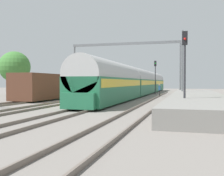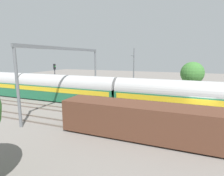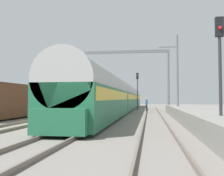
# 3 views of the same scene
# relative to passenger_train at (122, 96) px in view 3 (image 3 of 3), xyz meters

# --- Properties ---
(ground) EXTENTS (120.00, 120.00, 0.00)m
(ground) POSITION_rel_passenger_train_xyz_m (-2.02, -18.31, -1.97)
(ground) COLOR gray
(track_west) EXTENTS (1.52, 60.00, 0.16)m
(track_west) POSITION_rel_passenger_train_xyz_m (-4.04, -18.31, -1.89)
(track_west) COLOR #6C6056
(track_west) RESTS_ON ground
(track_east) EXTENTS (1.52, 60.00, 0.16)m
(track_east) POSITION_rel_passenger_train_xyz_m (0.00, -18.31, -1.89)
(track_east) COLOR #6C6056
(track_east) RESTS_ON ground
(track_far_east) EXTENTS (1.52, 60.00, 0.16)m
(track_far_east) POSITION_rel_passenger_train_xyz_m (4.04, -18.31, -1.89)
(track_far_east) COLOR #6C6056
(track_far_east) RESTS_ON ground
(platform) EXTENTS (4.40, 28.00, 0.90)m
(platform) POSITION_rel_passenger_train_xyz_m (7.86, -16.31, -1.52)
(platform) COLOR gray
(platform) RESTS_ON ground
(passenger_train) EXTENTS (2.93, 49.20, 3.82)m
(passenger_train) POSITION_rel_passenger_train_xyz_m (0.00, 0.00, 0.00)
(passenger_train) COLOR #236B47
(passenger_train) RESTS_ON ground
(freight_car) EXTENTS (2.80, 13.00, 2.70)m
(freight_car) POSITION_rel_passenger_train_xyz_m (-8.09, -12.92, -0.50)
(freight_car) COLOR #563323
(freight_car) RESTS_ON ground
(person_crossing) EXTENTS (0.24, 0.40, 1.73)m
(person_crossing) POSITION_rel_passenger_train_xyz_m (3.34, -4.00, -0.94)
(person_crossing) COLOR #292929
(person_crossing) RESTS_ON ground
(railway_signal_near) EXTENTS (0.36, 0.30, 5.35)m
(railway_signal_near) POSITION_rel_passenger_train_xyz_m (6.86, -22.60, 1.43)
(railway_signal_near) COLOR #2D2D33
(railway_signal_near) RESTS_ON ground
(railway_signal_far) EXTENTS (0.36, 0.30, 5.48)m
(railway_signal_far) POSITION_rel_passenger_train_xyz_m (1.92, 3.41, 1.51)
(railway_signal_far) COLOR #2D2D33
(railway_signal_far) RESTS_ON ground
(catenary_gantry) EXTENTS (16.53, 0.28, 7.86)m
(catenary_gantry) POSITION_rel_passenger_train_xyz_m (-2.02, -2.01, 3.93)
(catenary_gantry) COLOR slate
(catenary_gantry) RESTS_ON ground
(catenary_pole_east_mid) EXTENTS (1.90, 0.20, 8.00)m
(catenary_pole_east_mid) POSITION_rel_passenger_train_xyz_m (6.39, -8.80, 2.18)
(catenary_pole_east_mid) COLOR slate
(catenary_pole_east_mid) RESTS_ON ground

